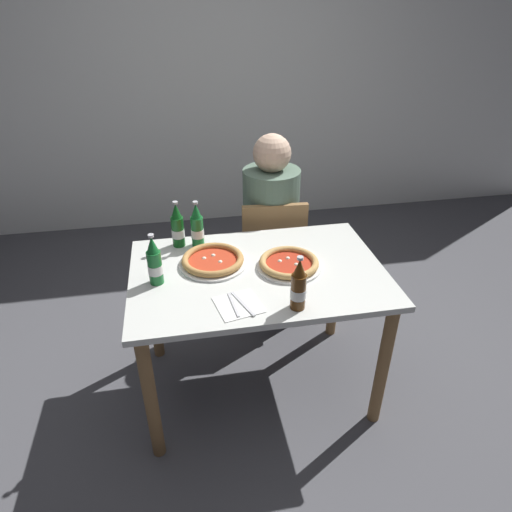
{
  "coord_description": "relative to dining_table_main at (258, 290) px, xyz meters",
  "views": [
    {
      "loc": [
        -0.33,
        -1.74,
        1.89
      ],
      "look_at": [
        0.0,
        0.05,
        0.8
      ],
      "focal_mm": 31.2,
      "sensor_mm": 36.0,
      "label": 1
    }
  ],
  "objects": [
    {
      "name": "beer_bottle_left",
      "position": [
        0.11,
        -0.31,
        0.22
      ],
      "size": [
        0.07,
        0.07,
        0.25
      ],
      "color": "#512D0F",
      "rests_on": "dining_table_main"
    },
    {
      "name": "pizza_marinara_far",
      "position": [
        -0.2,
        0.09,
        0.13
      ],
      "size": [
        0.33,
        0.33,
        0.04
      ],
      "color": "white",
      "rests_on": "dining_table_main"
    },
    {
      "name": "beer_bottle_extra",
      "position": [
        -0.47,
        -0.02,
        0.22
      ],
      "size": [
        0.07,
        0.07,
        0.25
      ],
      "color": "#196B2D",
      "rests_on": "dining_table_main"
    },
    {
      "name": "chair_behind_table",
      "position": [
        0.2,
        0.61,
        -0.15
      ],
      "size": [
        0.42,
        0.42,
        0.85
      ],
      "rotation": [
        0.0,
        0.0,
        3.08
      ],
      "color": "olive",
      "rests_on": "ground_plane"
    },
    {
      "name": "back_wall_tiled",
      "position": [
        0.0,
        2.2,
        0.66
      ],
      "size": [
        7.0,
        0.1,
        2.6
      ],
      "primitive_type": "cube",
      "color": "white",
      "rests_on": "ground_plane"
    },
    {
      "name": "ground_plane",
      "position": [
        0.0,
        0.0,
        -0.64
      ],
      "size": [
        8.0,
        8.0,
        0.0
      ],
      "primitive_type": "plane",
      "color": "#4C4C51"
    },
    {
      "name": "beer_bottle_center",
      "position": [
        -0.26,
        0.3,
        0.22
      ],
      "size": [
        0.07,
        0.07,
        0.25
      ],
      "color": "#196B2D",
      "rests_on": "dining_table_main"
    },
    {
      "name": "beer_bottle_right",
      "position": [
        -0.36,
        0.31,
        0.22
      ],
      "size": [
        0.07,
        0.07,
        0.25
      ],
      "color": "#14591E",
      "rests_on": "dining_table_main"
    },
    {
      "name": "napkin_with_cutlery",
      "position": [
        -0.13,
        -0.25,
        0.12
      ],
      "size": [
        0.21,
        0.21,
        0.01
      ],
      "color": "white",
      "rests_on": "dining_table_main"
    },
    {
      "name": "diner_seated",
      "position": [
        0.21,
        0.66,
        -0.05
      ],
      "size": [
        0.34,
        0.34,
        1.21
      ],
      "color": "#2D3342",
      "rests_on": "ground_plane"
    },
    {
      "name": "dining_table_main",
      "position": [
        0.0,
        0.0,
        0.0
      ],
      "size": [
        1.2,
        0.8,
        0.75
      ],
      "color": "silver",
      "rests_on": "ground_plane"
    },
    {
      "name": "pizza_margherita_near",
      "position": [
        0.15,
        0.0,
        0.14
      ],
      "size": [
        0.31,
        0.31,
        0.04
      ],
      "color": "white",
      "rests_on": "dining_table_main"
    }
  ]
}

